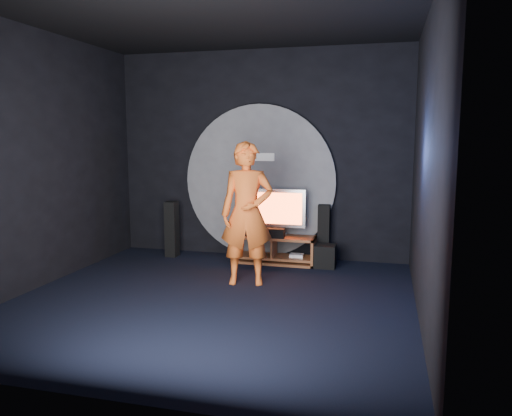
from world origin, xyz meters
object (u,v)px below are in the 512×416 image
Objects in this scene: tv at (275,210)px; subwoofer at (325,256)px; tower_speaker_right at (324,233)px; player at (247,214)px; tower_speaker_left at (172,229)px; media_console at (274,251)px.

tv is 1.10m from subwoofer.
tv is 2.79× the size of subwoofer.
tower_speaker_right is 1.84m from player.
tower_speaker_left reaches higher than subwoofer.
tower_speaker_right is at bearing 16.62° from tv.
tv is 1.85m from tower_speaker_left.
player is at bearing -130.01° from subwoofer.
tv is 0.90m from tower_speaker_right.
tower_speaker_left is at bearing -173.50° from tower_speaker_right.
tower_speaker_left is 2.67m from subwoofer.
tower_speaker_right is 0.47m from subwoofer.
tower_speaker_left is (-1.81, 0.01, 0.28)m from media_console.
player is (-0.12, -1.28, 0.13)m from tv.
tv is 0.51× the size of player.
tv is 1.06× the size of tower_speaker_right.
tower_speaker_right is 2.64× the size of subwoofer.
tv reaches higher than media_console.
tower_speaker_right reaches higher than media_console.
tower_speaker_left is at bearing 178.51° from subwoofer.
media_console is at bearing 71.64° from player.
media_console is 1.84m from tower_speaker_left.
tv is at bearing -163.38° from tower_speaker_right.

